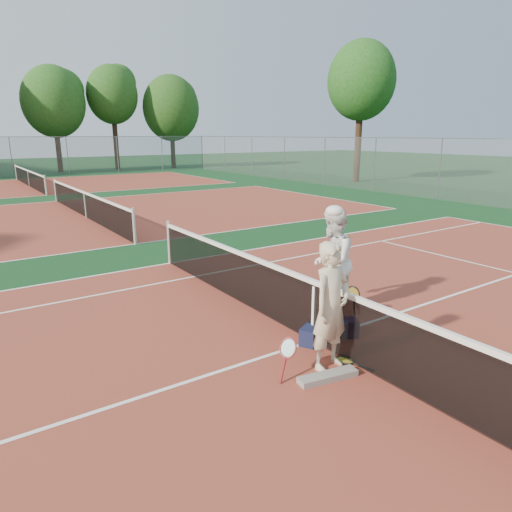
# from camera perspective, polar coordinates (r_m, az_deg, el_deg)

# --- Properties ---
(ground) EXTENTS (130.00, 130.00, 0.00)m
(ground) POSITION_cam_1_polar(r_m,az_deg,el_deg) (7.44, 7.10, -10.51)
(ground) COLOR #0E3416
(ground) RESTS_ON ground
(court_main) EXTENTS (23.77, 10.97, 0.01)m
(court_main) POSITION_cam_1_polar(r_m,az_deg,el_deg) (7.43, 7.10, -10.49)
(court_main) COLOR maroon
(court_main) RESTS_ON ground
(court_far_a) EXTENTS (23.77, 10.97, 0.01)m
(court_far_a) POSITION_cam_1_polar(r_m,az_deg,el_deg) (19.29, -20.42, 4.55)
(court_far_a) COLOR maroon
(court_far_a) RESTS_ON ground
(court_far_b) EXTENTS (23.77, 10.97, 0.01)m
(court_far_b) POSITION_cam_1_polar(r_m,az_deg,el_deg) (32.46, -26.44, 7.82)
(court_far_b) COLOR maroon
(court_far_b) RESTS_ON ground
(net_main) EXTENTS (0.10, 10.98, 1.02)m
(net_main) POSITION_cam_1_polar(r_m,az_deg,el_deg) (7.23, 7.23, -6.86)
(net_main) COLOR black
(net_main) RESTS_ON ground
(net_far_a) EXTENTS (0.10, 10.98, 1.02)m
(net_far_a) POSITION_cam_1_polar(r_m,az_deg,el_deg) (19.21, -20.55, 6.03)
(net_far_a) COLOR black
(net_far_a) RESTS_ON ground
(net_far_b) EXTENTS (0.10, 10.98, 1.02)m
(net_far_b) POSITION_cam_1_polar(r_m,az_deg,el_deg) (32.41, -26.55, 8.70)
(net_far_b) COLOR black
(net_far_b) RESTS_ON ground
(fence_back) EXTENTS (32.00, 0.06, 3.00)m
(fence_back) POSITION_cam_1_polar(r_m,az_deg,el_deg) (39.28, -28.26, 10.79)
(fence_back) COLOR slate
(fence_back) RESTS_ON ground
(fence_right) EXTENTS (0.06, 54.50, 3.00)m
(fence_right) POSITION_cam_1_polar(r_m,az_deg,el_deg) (23.68, 26.19, 9.40)
(fence_right) COLOR slate
(fence_right) RESTS_ON ground
(player_a) EXTENTS (0.72, 0.53, 1.81)m
(player_a) POSITION_cam_1_polar(r_m,az_deg,el_deg) (6.35, 9.39, -6.24)
(player_a) COLOR beige
(player_a) RESTS_ON ground
(player_b) EXTENTS (1.18, 1.13, 1.92)m
(player_b) POSITION_cam_1_polar(r_m,az_deg,el_deg) (8.34, 9.52, -0.70)
(player_b) COLOR white
(player_b) RESTS_ON ground
(racket_red) EXTENTS (0.41, 0.39, 0.54)m
(racket_red) POSITION_cam_1_polar(r_m,az_deg,el_deg) (6.31, 3.99, -12.60)
(racket_red) COLOR maroon
(racket_red) RESTS_ON ground
(racket_black_held) EXTENTS (0.27, 0.32, 0.59)m
(racket_black_held) POSITION_cam_1_polar(r_m,az_deg,el_deg) (8.37, 12.03, -5.58)
(racket_black_held) COLOR black
(racket_black_held) RESTS_ON ground
(racket_spare) EXTENTS (0.40, 0.65, 0.03)m
(racket_spare) POSITION_cam_1_polar(r_m,az_deg,el_deg) (6.90, 11.06, -12.67)
(racket_spare) COLOR black
(racket_spare) RESTS_ON ground
(sports_bag_navy) EXTENTS (0.43, 0.38, 0.28)m
(sports_bag_navy) POSITION_cam_1_polar(r_m,az_deg,el_deg) (7.29, 6.79, -9.83)
(sports_bag_navy) COLOR black
(sports_bag_navy) RESTS_ON ground
(sports_bag_purple) EXTENTS (0.44, 0.40, 0.30)m
(sports_bag_purple) POSITION_cam_1_polar(r_m,az_deg,el_deg) (7.63, 11.21, -8.79)
(sports_bag_purple) COLOR black
(sports_bag_purple) RESTS_ON ground
(net_cover_canvas) EXTENTS (0.87, 0.35, 0.09)m
(net_cover_canvas) POSITION_cam_1_polar(r_m,az_deg,el_deg) (6.39, 8.97, -14.67)
(net_cover_canvas) COLOR slate
(net_cover_canvas) RESTS_ON ground
(water_bottle) EXTENTS (0.09, 0.09, 0.30)m
(water_bottle) POSITION_cam_1_polar(r_m,az_deg,el_deg) (7.49, 11.03, -9.24)
(water_bottle) COLOR #C9DFFF
(water_bottle) RESTS_ON ground
(tree_back_3) EXTENTS (5.16, 5.16, 8.79)m
(tree_back_3) POSITION_cam_1_polar(r_m,az_deg,el_deg) (43.87, -24.01, 17.19)
(tree_back_3) COLOR #382314
(tree_back_3) RESTS_ON ground
(tree_back_4) EXTENTS (4.53, 4.53, 9.24)m
(tree_back_4) POSITION_cam_1_polar(r_m,az_deg,el_deg) (45.54, -17.53, 18.64)
(tree_back_4) COLOR #382314
(tree_back_4) RESTS_ON ground
(tree_back_5) EXTENTS (5.35, 5.35, 8.66)m
(tree_back_5) POSITION_cam_1_polar(r_m,az_deg,el_deg) (46.58, -10.58, 17.68)
(tree_back_5) COLOR #382314
(tree_back_5) RESTS_ON ground
(tree_right_1) EXTENTS (4.46, 4.46, 9.16)m
(tree_right_1) POSITION_cam_1_polar(r_m,az_deg,el_deg) (32.86, 13.05, 20.52)
(tree_right_1) COLOR #382314
(tree_right_1) RESTS_ON ground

